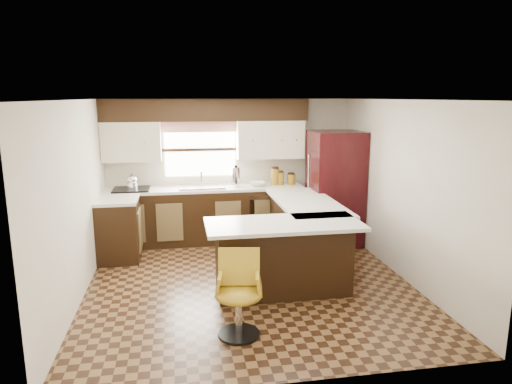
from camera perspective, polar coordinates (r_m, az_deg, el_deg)
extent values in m
plane|color=#49301A|center=(6.20, -0.84, -11.31)|extent=(4.40, 4.40, 0.00)
plane|color=silver|center=(5.70, -0.92, 11.46)|extent=(4.40, 4.40, 0.00)
plane|color=beige|center=(7.98, -3.32, 2.90)|extent=(4.40, 0.00, 4.40)
plane|color=beige|center=(3.75, 4.35, -7.46)|extent=(4.40, 0.00, 4.40)
plane|color=beige|center=(5.90, -21.49, -1.11)|extent=(0.00, 4.40, 4.40)
plane|color=beige|center=(6.49, 17.77, 0.28)|extent=(0.00, 4.40, 4.40)
cube|color=black|center=(7.80, -6.29, -2.99)|extent=(3.30, 0.60, 0.90)
cube|color=black|center=(7.22, -16.75, -4.65)|extent=(0.60, 0.70, 0.90)
cube|color=silver|center=(7.70, -6.37, 0.42)|extent=(3.30, 0.60, 0.04)
cube|color=silver|center=(7.11, -16.97, -0.99)|extent=(0.60, 0.70, 0.04)
cube|color=black|center=(7.68, -6.28, 10.15)|extent=(3.40, 0.35, 0.36)
cube|color=beige|center=(7.73, -15.31, 6.10)|extent=(0.94, 0.35, 0.64)
cube|color=beige|center=(7.85, 1.75, 6.59)|extent=(1.14, 0.35, 0.64)
cube|color=white|center=(7.87, -6.97, 5.28)|extent=(1.20, 0.02, 0.90)
cube|color=#D19B93|center=(7.80, -7.02, 8.10)|extent=(1.30, 0.06, 0.18)
cube|color=#B2B2B7|center=(7.67, -6.74, 0.65)|extent=(0.75, 0.45, 0.03)
cube|color=black|center=(7.66, 1.35, -3.36)|extent=(0.58, 0.03, 0.78)
cube|color=black|center=(7.70, -15.32, 0.33)|extent=(0.58, 0.50, 0.02)
cube|color=black|center=(6.80, 5.86, -5.21)|extent=(0.60, 1.95, 0.90)
cube|color=black|center=(5.78, 3.40, -8.29)|extent=(1.65, 0.60, 0.90)
cube|color=silver|center=(6.69, 6.36, -1.32)|extent=(0.84, 1.95, 0.04)
cube|color=silver|center=(5.55, 3.47, -4.03)|extent=(1.89, 0.84, 0.04)
cube|color=black|center=(7.69, 9.83, 0.48)|extent=(0.81, 0.78, 1.89)
cylinder|color=silver|center=(7.71, -2.55, 1.91)|extent=(0.15, 0.15, 0.33)
imported|color=white|center=(7.78, 0.11, 1.04)|extent=(0.31, 0.31, 0.07)
cylinder|color=olive|center=(7.84, 2.39, 1.92)|extent=(0.14, 0.14, 0.28)
cylinder|color=olive|center=(7.87, 3.04, 1.69)|extent=(0.13, 0.13, 0.21)
cylinder|color=olive|center=(7.92, 4.44, 1.58)|extent=(0.14, 0.14, 0.17)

